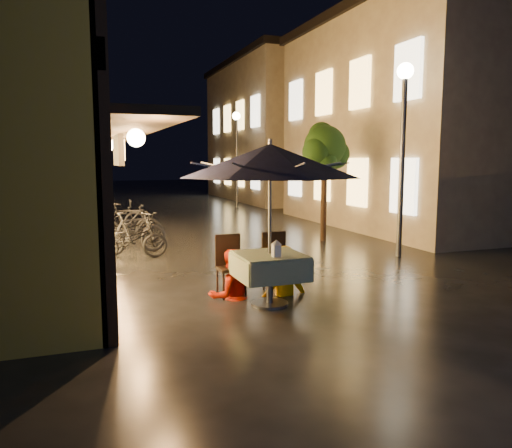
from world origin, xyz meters
name	(u,v)px	position (x,y,z in m)	size (l,w,h in m)	color
ground	(320,290)	(0.00, 0.00, 0.00)	(90.00, 90.00, 0.00)	black
east_building_near	(434,121)	(7.49, 6.50, 3.41)	(7.30, 9.30, 6.80)	#B3A78F
east_building_far	(293,132)	(7.49, 18.00, 3.66)	(7.30, 10.30, 7.30)	#B3A78F
street_tree	(325,149)	(2.41, 4.51, 2.42)	(1.43, 1.20, 3.15)	black
streetlamp_near	(403,125)	(3.00, 2.00, 2.92)	(0.36, 0.36, 4.23)	#59595E
streetlamp_far	(236,142)	(3.00, 14.00, 2.92)	(0.36, 0.36, 4.23)	#59595E
cafe_table	(270,266)	(-1.11, -0.53, 0.59)	(0.99, 0.99, 0.78)	#59595E
patio_umbrella	(270,161)	(-1.11, -0.53, 2.15)	(2.66, 2.66, 2.46)	#59595E
cafe_chair_left	(230,262)	(-1.51, 0.21, 0.54)	(0.42, 0.42, 0.97)	black
cafe_chair_right	(276,259)	(-0.71, 0.21, 0.54)	(0.42, 0.42, 0.97)	black
table_lantern	(276,247)	(-1.11, -0.79, 0.92)	(0.16, 0.16, 0.25)	white
person_orange	(230,250)	(-1.54, 0.07, 0.75)	(0.73, 0.57, 1.50)	red
person_yellow	(283,247)	(-0.69, -0.02, 0.76)	(0.98, 0.57, 1.52)	#FFAD00
bicycle_0	(130,240)	(-2.71, 3.68, 0.42)	(0.56, 1.60, 0.84)	black
bicycle_1	(133,233)	(-2.59, 4.23, 0.49)	(0.46, 1.64, 0.99)	black
bicycle_2	(135,230)	(-2.45, 5.12, 0.43)	(0.57, 1.65, 0.86)	black
bicycle_3	(127,223)	(-2.56, 5.90, 0.52)	(0.49, 1.73, 1.04)	black
bicycle_4	(113,217)	(-2.78, 7.73, 0.49)	(0.65, 1.87, 0.98)	black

